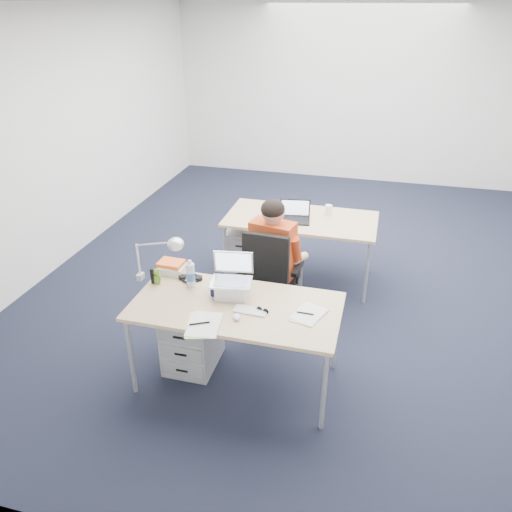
{
  "coord_description": "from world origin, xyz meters",
  "views": [
    {
      "loc": [
        0.58,
        -5.07,
        2.82
      ],
      "look_at": [
        -0.39,
        -1.4,
        0.85
      ],
      "focal_mm": 35.0,
      "sensor_mm": 36.0,
      "label": 1
    }
  ],
  "objects_px": {
    "desk_near": "(236,310)",
    "can_koozie": "(215,288)",
    "seated_person": "(278,258)",
    "dark_laptop": "(295,211)",
    "drawer_pedestal_far": "(247,250)",
    "bear_figurine": "(157,276)",
    "water_bottle": "(190,273)",
    "sunglasses": "(263,310)",
    "office_chair": "(271,297)",
    "wireless_keyboard": "(250,311)",
    "headphones": "(190,278)",
    "book_stack": "(172,267)",
    "computer_mouse": "(237,317)",
    "far_cup": "(329,210)",
    "desk_far": "(301,222)",
    "silver_laptop": "(231,277)",
    "cordless_phone": "(153,276)",
    "drawer_pedestal_near": "(193,336)",
    "desk_lamp": "(153,258)"
  },
  "relations": [
    {
      "from": "seated_person",
      "to": "water_bottle",
      "type": "xyz_separation_m",
      "value": [
        -0.54,
        -0.85,
        0.22
      ]
    },
    {
      "from": "bear_figurine",
      "to": "computer_mouse",
      "type": "bearing_deg",
      "value": -46.53
    },
    {
      "from": "dark_laptop",
      "to": "headphones",
      "type": "bearing_deg",
      "value": -121.95
    },
    {
      "from": "desk_near",
      "to": "drawer_pedestal_far",
      "type": "bearing_deg",
      "value": 103.24
    },
    {
      "from": "desk_near",
      "to": "drawer_pedestal_far",
      "type": "xyz_separation_m",
      "value": [
        -0.42,
        1.79,
        -0.41
      ]
    },
    {
      "from": "wireless_keyboard",
      "to": "cordless_phone",
      "type": "bearing_deg",
      "value": 170.01
    },
    {
      "from": "water_bottle",
      "to": "sunglasses",
      "type": "xyz_separation_m",
      "value": [
        0.66,
        -0.22,
        -0.1
      ]
    },
    {
      "from": "drawer_pedestal_far",
      "to": "bear_figurine",
      "type": "bearing_deg",
      "value": -100.33
    },
    {
      "from": "office_chair",
      "to": "dark_laptop",
      "type": "relative_size",
      "value": 3.28
    },
    {
      "from": "seated_person",
      "to": "sunglasses",
      "type": "xyz_separation_m",
      "value": [
        0.12,
        -1.07,
        0.12
      ]
    },
    {
      "from": "wireless_keyboard",
      "to": "silver_laptop",
      "type": "bearing_deg",
      "value": 141.39
    },
    {
      "from": "can_koozie",
      "to": "headphones",
      "type": "bearing_deg",
      "value": 147.11
    },
    {
      "from": "desk_far",
      "to": "sunglasses",
      "type": "distance_m",
      "value": 1.84
    },
    {
      "from": "computer_mouse",
      "to": "water_bottle",
      "type": "relative_size",
      "value": 0.36
    },
    {
      "from": "drawer_pedestal_near",
      "to": "drawer_pedestal_far",
      "type": "xyz_separation_m",
      "value": [
        0.0,
        1.68,
        0.0
      ]
    },
    {
      "from": "drawer_pedestal_far",
      "to": "far_cup",
      "type": "bearing_deg",
      "value": 12.05
    },
    {
      "from": "desk_near",
      "to": "can_koozie",
      "type": "xyz_separation_m",
      "value": [
        -0.2,
        0.1,
        0.11
      ]
    },
    {
      "from": "book_stack",
      "to": "bear_figurine",
      "type": "bearing_deg",
      "value": -101.67
    },
    {
      "from": "silver_laptop",
      "to": "bear_figurine",
      "type": "distance_m",
      "value": 0.66
    },
    {
      "from": "desk_far",
      "to": "bear_figurine",
      "type": "xyz_separation_m",
      "value": [
        -0.9,
        -1.66,
        0.11
      ]
    },
    {
      "from": "headphones",
      "to": "desk_near",
      "type": "bearing_deg",
      "value": -37.66
    },
    {
      "from": "can_koozie",
      "to": "water_bottle",
      "type": "distance_m",
      "value": 0.25
    },
    {
      "from": "can_koozie",
      "to": "bear_figurine",
      "type": "distance_m",
      "value": 0.52
    },
    {
      "from": "seated_person",
      "to": "far_cup",
      "type": "relative_size",
      "value": 11.56
    },
    {
      "from": "seated_person",
      "to": "desk_lamp",
      "type": "xyz_separation_m",
      "value": [
        -0.85,
        -0.86,
        0.33
      ]
    },
    {
      "from": "office_chair",
      "to": "desk_lamp",
      "type": "distance_m",
      "value": 1.26
    },
    {
      "from": "silver_laptop",
      "to": "wireless_keyboard",
      "type": "distance_m",
      "value": 0.31
    },
    {
      "from": "desk_near",
      "to": "can_koozie",
      "type": "distance_m",
      "value": 0.25
    },
    {
      "from": "seated_person",
      "to": "silver_laptop",
      "type": "bearing_deg",
      "value": -89.41
    },
    {
      "from": "drawer_pedestal_far",
      "to": "wireless_keyboard",
      "type": "relative_size",
      "value": 2.18
    },
    {
      "from": "seated_person",
      "to": "dark_laptop",
      "type": "relative_size",
      "value": 4.01
    },
    {
      "from": "computer_mouse",
      "to": "bear_figurine",
      "type": "bearing_deg",
      "value": 138.9
    },
    {
      "from": "seated_person",
      "to": "desk_lamp",
      "type": "bearing_deg",
      "value": -123.23
    },
    {
      "from": "headphones",
      "to": "book_stack",
      "type": "distance_m",
      "value": 0.21
    },
    {
      "from": "drawer_pedestal_far",
      "to": "headphones",
      "type": "xyz_separation_m",
      "value": [
        -0.06,
        -1.51,
        0.47
      ]
    },
    {
      "from": "sunglasses",
      "to": "cordless_phone",
      "type": "bearing_deg",
      "value": -173.78
    },
    {
      "from": "desk_near",
      "to": "office_chair",
      "type": "relative_size",
      "value": 1.56
    },
    {
      "from": "computer_mouse",
      "to": "seated_person",
      "type": "bearing_deg",
      "value": 69.1
    },
    {
      "from": "water_bottle",
      "to": "cordless_phone",
      "type": "distance_m",
      "value": 0.32
    },
    {
      "from": "desk_near",
      "to": "headphones",
      "type": "height_order",
      "value": "headphones"
    },
    {
      "from": "wireless_keyboard",
      "to": "headphones",
      "type": "bearing_deg",
      "value": 153.97
    },
    {
      "from": "bear_figurine",
      "to": "sunglasses",
      "type": "bearing_deg",
      "value": -35.17
    },
    {
      "from": "far_cup",
      "to": "seated_person",
      "type": "bearing_deg",
      "value": -110.16
    },
    {
      "from": "desk_far",
      "to": "wireless_keyboard",
      "type": "distance_m",
      "value": 1.86
    },
    {
      "from": "desk_far",
      "to": "water_bottle",
      "type": "height_order",
      "value": "water_bottle"
    },
    {
      "from": "cordless_phone",
      "to": "far_cup",
      "type": "relative_size",
      "value": 1.22
    },
    {
      "from": "desk_far",
      "to": "sunglasses",
      "type": "bearing_deg",
      "value": -88.73
    },
    {
      "from": "can_koozie",
      "to": "far_cup",
      "type": "height_order",
      "value": "can_koozie"
    },
    {
      "from": "can_koozie",
      "to": "sunglasses",
      "type": "distance_m",
      "value": 0.45
    },
    {
      "from": "drawer_pedestal_far",
      "to": "bear_figurine",
      "type": "relative_size",
      "value": 4.02
    }
  ]
}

